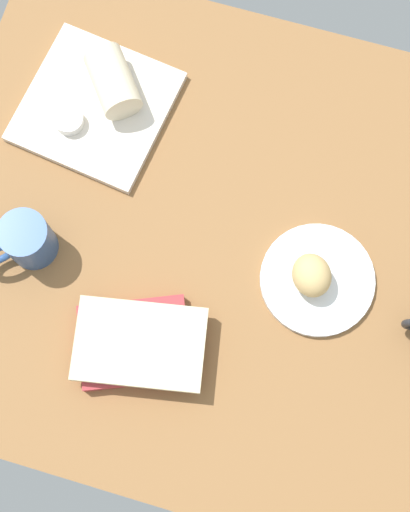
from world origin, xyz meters
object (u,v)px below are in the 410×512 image
at_px(square_plate, 96,107).
at_px(coffee_mug, 26,241).
at_px(scone_pastry, 312,275).
at_px(sauce_cup, 69,120).
at_px(book_stack, 137,344).
at_px(breakfast_wrap, 113,81).
at_px(round_plate, 317,280).

xyz_separation_m(square_plate, coffee_mug, (0.03, 0.28, 0.04)).
bearing_deg(scone_pastry, sauce_cup, -18.18).
relative_size(sauce_cup, coffee_mug, 0.46).
height_order(square_plate, book_stack, book_stack).
xyz_separation_m(breakfast_wrap, book_stack, (-0.18, 0.43, -0.02)).
height_order(breakfast_wrap, book_stack, breakfast_wrap).
relative_size(book_stack, coffee_mug, 2.11).
bearing_deg(sauce_cup, round_plate, 162.80).
xyz_separation_m(sauce_cup, book_stack, (-0.23, 0.35, -0.00)).
xyz_separation_m(scone_pastry, square_plate, (0.45, -0.20, -0.04)).
height_order(square_plate, coffee_mug, coffee_mug).
distance_m(scone_pastry, square_plate, 0.50).
bearing_deg(square_plate, round_plate, 156.71).
relative_size(square_plate, coffee_mug, 2.21).
distance_m(round_plate, sauce_cup, 0.52).
height_order(round_plate, square_plate, square_plate).
distance_m(round_plate, book_stack, 0.32).
bearing_deg(scone_pastry, round_plate, -161.23).
distance_m(square_plate, coffee_mug, 0.29).
relative_size(round_plate, square_plate, 0.79).
height_order(square_plate, sauce_cup, sauce_cup).
bearing_deg(round_plate, coffee_mug, 9.42).
distance_m(scone_pastry, coffee_mug, 0.48).
bearing_deg(scone_pastry, coffee_mug, 9.14).
height_order(round_plate, sauce_cup, sauce_cup).
height_order(scone_pastry, book_stack, scone_pastry).
bearing_deg(square_plate, book_stack, 117.34).
bearing_deg(coffee_mug, book_stack, 154.12).
height_order(round_plate, book_stack, book_stack).
distance_m(square_plate, sauce_cup, 0.06).
xyz_separation_m(round_plate, book_stack, (0.26, 0.19, 0.02)).
bearing_deg(book_stack, breakfast_wrap, -67.61).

